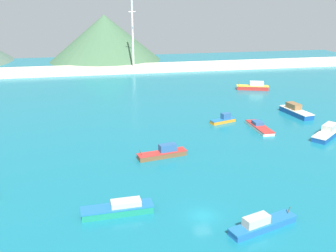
{
  "coord_description": "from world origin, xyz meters",
  "views": [
    {
      "loc": [
        -14.66,
        -46.32,
        30.31
      ],
      "look_at": [
        1.85,
        34.66,
        2.4
      ],
      "focal_mm": 40.27,
      "sensor_mm": 36.0,
      "label": 1
    }
  ],
  "objects": [
    {
      "name": "fishing_boat_7",
      "position": [
        40.76,
        74.84,
        1.13
      ],
      "size": [
        11.39,
        6.37,
        3.08
      ],
      "color": "red",
      "rests_on": "ground"
    },
    {
      "name": "hill_central",
      "position": [
        -6.95,
        153.95,
        11.48
      ],
      "size": [
        56.85,
        56.85,
        22.95
      ],
      "color": "#3D6042",
      "rests_on": "ground"
    },
    {
      "name": "fishing_boat_9",
      "position": [
        38.0,
        26.71,
        1.02
      ],
      "size": [
        10.72,
        9.21,
        2.82
      ],
      "color": "#14478C",
      "rests_on": "ground"
    },
    {
      "name": "ground",
      "position": [
        0.0,
        30.0,
        -0.25
      ],
      "size": [
        260.0,
        280.0,
        0.5
      ],
      "color": "#146B7F"
    },
    {
      "name": "fishing_boat_6",
      "position": [
        17.91,
        41.55,
        0.83
      ],
      "size": [
        7.26,
        4.02,
        2.44
      ],
      "color": "orange",
      "rests_on": "ground"
    },
    {
      "name": "fishing_boat_13",
      "position": [
        -12.02,
        3.19,
        0.78
      ],
      "size": [
        10.78,
        3.14,
        2.02
      ],
      "color": "#198466",
      "rests_on": "ground"
    },
    {
      "name": "beach_strip",
      "position": [
        0.0,
        123.1,
        0.6
      ],
      "size": [
        247.0,
        20.89,
        1.2
      ],
      "primitive_type": "cube",
      "color": "beige",
      "rests_on": "ground"
    },
    {
      "name": "fishing_boat_14",
      "position": [
        7.0,
        -4.83,
        0.81
      ],
      "size": [
        10.87,
        5.18,
        2.3
      ],
      "color": "#1E5BA8",
      "rests_on": "ground"
    },
    {
      "name": "fishing_boat_5",
      "position": [
        -1.56,
        22.66,
        0.9
      ],
      "size": [
        10.36,
        4.06,
        2.61
      ],
      "color": "brown",
      "rests_on": "ground"
    },
    {
      "name": "radio_tower",
      "position": [
        4.12,
        124.2,
        15.61
      ],
      "size": [
        3.06,
        2.45,
        30.6
      ],
      "color": "silver",
      "rests_on": "ground"
    },
    {
      "name": "fishing_boat_12",
      "position": [
        24.74,
        34.79,
        0.58
      ],
      "size": [
        3.06,
        10.59,
        1.71
      ],
      "color": "silver",
      "rests_on": "ground"
    },
    {
      "name": "fishing_boat_1",
      "position": [
        39.66,
        44.16,
        1.09
      ],
      "size": [
        4.78,
        11.42,
        3.02
      ],
      "color": "#14478C",
      "rests_on": "ground"
    }
  ]
}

